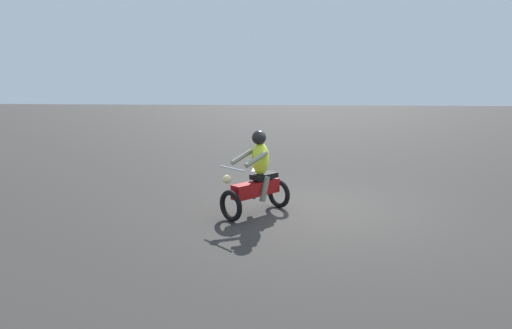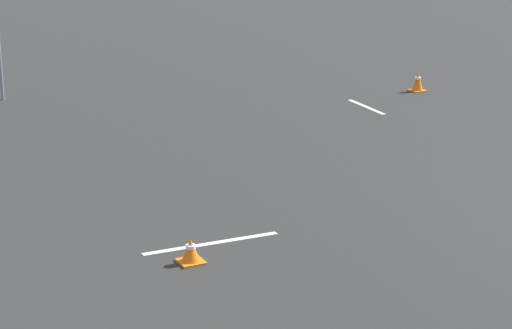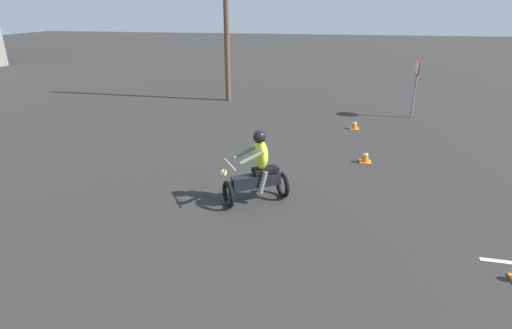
% 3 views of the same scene
% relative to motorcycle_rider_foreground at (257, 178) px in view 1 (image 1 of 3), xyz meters
% --- Properties ---
extents(ground_plane, '(120.00, 120.00, 0.00)m').
position_rel_motorcycle_rider_foreground_xyz_m(ground_plane, '(-1.29, -0.54, -0.73)').
color(ground_plane, '#2D2B28').
extents(motorcycle_rider_foreground, '(1.36, 1.46, 1.66)m').
position_rel_motorcycle_rider_foreground_xyz_m(motorcycle_rider_foreground, '(0.00, 0.00, 0.00)').
color(motorcycle_rider_foreground, black).
rests_on(motorcycle_rider_foreground, ground).
extents(lane_stripe_s, '(0.12, 1.24, 0.01)m').
position_rel_motorcycle_rider_foreground_xyz_m(lane_stripe_s, '(0.61, -4.78, -0.72)').
color(lane_stripe_s, silver).
rests_on(lane_stripe_s, ground).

